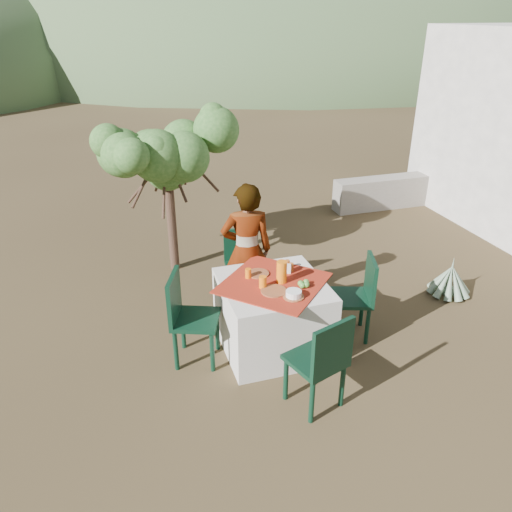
% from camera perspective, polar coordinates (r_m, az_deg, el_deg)
% --- Properties ---
extents(ground, '(160.00, 160.00, 0.00)m').
position_cam_1_polar(ground, '(5.34, 2.42, -10.48)').
color(ground, '#342717').
rests_on(ground, ground).
extents(table, '(1.30, 1.30, 0.76)m').
position_cam_1_polar(table, '(5.17, 1.93, -6.73)').
color(table, white).
rests_on(table, ground).
extents(chair_far, '(0.44, 0.44, 0.85)m').
position_cam_1_polar(chair_far, '(6.05, -1.72, -0.51)').
color(chair_far, black).
rests_on(chair_far, ground).
extents(chair_near, '(0.55, 0.55, 0.95)m').
position_cam_1_polar(chair_near, '(4.36, 7.54, -11.65)').
color(chair_near, black).
rests_on(chair_near, ground).
extents(chair_left, '(0.57, 0.57, 0.96)m').
position_cam_1_polar(chair_left, '(4.94, -7.87, -6.61)').
color(chair_left, black).
rests_on(chair_left, ground).
extents(chair_right, '(0.54, 0.54, 0.92)m').
position_cam_1_polar(chair_right, '(5.38, 11.62, -4.22)').
color(chair_right, black).
rests_on(chair_right, ground).
extents(person, '(0.62, 0.46, 1.57)m').
position_cam_1_polar(person, '(5.55, -1.07, 0.57)').
color(person, '#8C6651').
rests_on(person, ground).
extents(shrub_tree, '(1.61, 1.58, 1.89)m').
position_cam_1_polar(shrub_tree, '(6.49, -9.71, 10.73)').
color(shrub_tree, '#4F3327').
rests_on(shrub_tree, ground).
extents(agave, '(0.52, 0.53, 0.56)m').
position_cam_1_polar(agave, '(6.63, 21.28, -2.61)').
color(agave, gray).
rests_on(agave, ground).
extents(stone_wall, '(2.60, 0.35, 0.55)m').
position_cam_1_polar(stone_wall, '(9.45, 16.38, 7.20)').
color(stone_wall, gray).
rests_on(stone_wall, ground).
extents(hill_near_right, '(48.00, 48.00, 20.00)m').
position_cam_1_polar(hill_near_right, '(42.35, 1.37, 21.90)').
color(hill_near_right, '#33502D').
rests_on(hill_near_right, ground).
extents(hill_far_center, '(60.00, 60.00, 24.00)m').
position_cam_1_polar(hill_far_center, '(56.16, -21.42, 21.34)').
color(hill_far_center, gray).
rests_on(hill_far_center, ground).
extents(hill_far_right, '(36.00, 36.00, 14.00)m').
position_cam_1_polar(hill_far_right, '(58.15, 14.24, 22.36)').
color(hill_far_right, gray).
rests_on(hill_far_right, ground).
extents(plate_far, '(0.23, 0.23, 0.01)m').
position_cam_1_polar(plate_far, '(5.11, 0.25, -2.02)').
color(plate_far, brown).
rests_on(plate_far, table).
extents(plate_near, '(0.25, 0.25, 0.01)m').
position_cam_1_polar(plate_near, '(4.81, 2.05, -4.01)').
color(plate_near, brown).
rests_on(plate_near, table).
extents(glass_far, '(0.06, 0.06, 0.10)m').
position_cam_1_polar(glass_far, '(5.03, -0.90, -1.99)').
color(glass_far, orange).
rests_on(glass_far, table).
extents(glass_near, '(0.07, 0.07, 0.12)m').
position_cam_1_polar(glass_near, '(4.85, 0.78, -3.00)').
color(glass_near, orange).
rests_on(glass_near, table).
extents(juice_pitcher, '(0.10, 0.10, 0.23)m').
position_cam_1_polar(juice_pitcher, '(4.92, 2.95, -1.82)').
color(juice_pitcher, orange).
rests_on(juice_pitcher, table).
extents(bowl_plate, '(0.20, 0.20, 0.01)m').
position_cam_1_polar(bowl_plate, '(4.73, 4.32, -4.65)').
color(bowl_plate, brown).
rests_on(bowl_plate, table).
extents(white_bowl, '(0.15, 0.15, 0.06)m').
position_cam_1_polar(white_bowl, '(4.71, 4.33, -4.30)').
color(white_bowl, white).
rests_on(white_bowl, bowl_plate).
extents(jar_left, '(0.05, 0.05, 0.09)m').
position_cam_1_polar(jar_left, '(5.17, 4.02, -1.28)').
color(jar_left, '#C66123').
rests_on(jar_left, table).
extents(jar_right, '(0.05, 0.05, 0.09)m').
position_cam_1_polar(jar_right, '(5.23, 3.60, -0.92)').
color(jar_right, '#C66123').
rests_on(jar_right, table).
extents(napkin_holder, '(0.08, 0.06, 0.10)m').
position_cam_1_polar(napkin_holder, '(5.13, 3.57, -1.46)').
color(napkin_holder, white).
rests_on(napkin_holder, table).
extents(fruit_cluster, '(0.12, 0.11, 0.06)m').
position_cam_1_polar(fruit_cluster, '(4.90, 5.49, -3.20)').
color(fruit_cluster, '#549D39').
rests_on(fruit_cluster, table).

